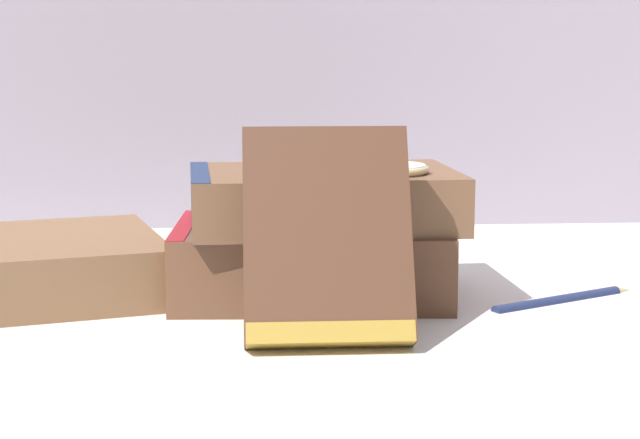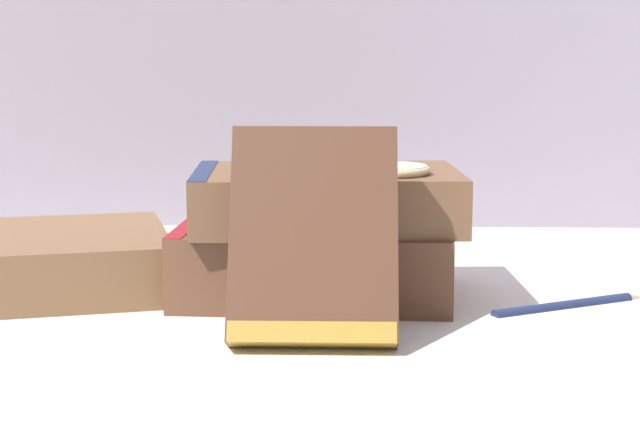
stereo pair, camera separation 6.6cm
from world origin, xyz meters
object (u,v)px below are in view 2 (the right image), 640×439
Objects in this scene: book_flat_top at (319,198)px; fountain_pen at (572,300)px; pocket_watch at (391,170)px; reading_glasses at (266,253)px; book_flat_bottom at (307,260)px; book_leaning_front at (314,244)px.

book_flat_top reaches higher than fountain_pen.
book_flat_top is 0.18m from fountain_pen.
reading_glasses is (-0.10, 0.17, -0.09)m from pocket_watch.
fountain_pen is (0.18, -0.03, -0.02)m from book_flat_bottom.
book_leaning_front is 0.20m from fountain_pen.
book_flat_top is 1.48× the size of book_leaning_front.
pocket_watch reaches higher than fountain_pen.
book_leaning_front reaches higher than fountain_pen.
book_flat_top is (0.01, -0.01, 0.04)m from book_flat_bottom.
book_flat_top is at bearing -54.46° from reading_glasses.
book_flat_bottom is 1.92× the size of reading_glasses.
book_flat_bottom is 0.18m from fountain_pen.
reading_glasses is (-0.04, 0.14, -0.02)m from book_flat_bottom.
book_flat_bottom reaches higher than fountain_pen.
pocket_watch is 0.21m from reading_glasses.
book_leaning_front is (0.01, -0.11, 0.03)m from book_flat_bottom.
book_flat_top is 0.06m from pocket_watch.
book_leaning_front reaches higher than book_flat_top.
fountain_pen is at bearing -10.08° from book_flat_top.
book_flat_bottom is at bearing 144.24° from fountain_pen.
book_flat_bottom is 0.09m from pocket_watch.
reading_glasses is at bearing 108.62° from book_flat_bottom.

